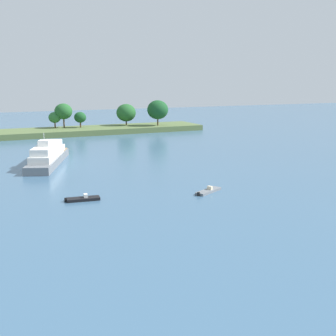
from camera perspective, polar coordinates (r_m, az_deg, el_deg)
name	(u,v)px	position (r m, az deg, el deg)	size (l,w,h in m)	color
treeline_island	(73,127)	(135.10, -12.55, 5.35)	(92.02, 15.25, 9.83)	#566B3D
white_riverboat	(48,155)	(87.46, -15.65, 1.62)	(11.76, 21.83, 6.56)	slate
small_motorboat	(208,191)	(63.86, 5.39, -3.04)	(5.09, 3.58, 0.86)	slate
fishing_skiff	(83,199)	(60.48, -11.22, -4.03)	(4.87, 2.07, 0.90)	black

